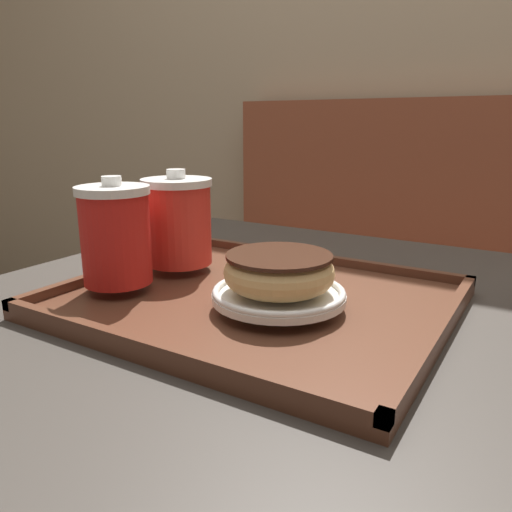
# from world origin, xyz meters

# --- Properties ---
(wall_behind) EXTENTS (8.00, 0.05, 2.40)m
(wall_behind) POSITION_xyz_m (0.00, 1.10, 1.20)
(wall_behind) COLOR tan
(wall_behind) RESTS_ON ground_plane
(booth_bench) EXTENTS (1.76, 0.44, 1.00)m
(booth_bench) POSITION_xyz_m (0.18, 0.87, 0.32)
(booth_bench) COLOR brown
(booth_bench) RESTS_ON ground_plane
(cafe_table) EXTENTS (0.86, 0.84, 0.71)m
(cafe_table) POSITION_xyz_m (0.00, 0.00, 0.53)
(cafe_table) COLOR #38332D
(cafe_table) RESTS_ON ground_plane
(serving_tray) EXTENTS (0.45, 0.38, 0.02)m
(serving_tray) POSITION_xyz_m (-0.04, -0.03, 0.72)
(serving_tray) COLOR #512D1E
(serving_tray) RESTS_ON cafe_table
(coffee_cup_front) EXTENTS (0.09, 0.09, 0.13)m
(coffee_cup_front) POSITION_xyz_m (-0.20, -0.10, 0.80)
(coffee_cup_front) COLOR red
(coffee_cup_front) RESTS_ON serving_tray
(coffee_cup_rear) EXTENTS (0.10, 0.10, 0.13)m
(coffee_cup_rear) POSITION_xyz_m (-0.19, 0.01, 0.80)
(coffee_cup_rear) COLOR red
(coffee_cup_rear) RESTS_ON serving_tray
(plate_with_chocolate_donut) EXTENTS (0.15, 0.15, 0.01)m
(plate_with_chocolate_donut) POSITION_xyz_m (0.01, -0.05, 0.74)
(plate_with_chocolate_donut) COLOR white
(plate_with_chocolate_donut) RESTS_ON serving_tray
(donut_chocolate_glazed) EXTENTS (0.13, 0.13, 0.04)m
(donut_chocolate_glazed) POSITION_xyz_m (0.01, -0.05, 0.77)
(donut_chocolate_glazed) COLOR #DBB270
(donut_chocolate_glazed) RESTS_ON plate_with_chocolate_donut
(spoon) EXTENTS (0.03, 0.15, 0.01)m
(spoon) POSITION_xyz_m (-0.06, 0.13, 0.74)
(spoon) COLOR silver
(spoon) RESTS_ON serving_tray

